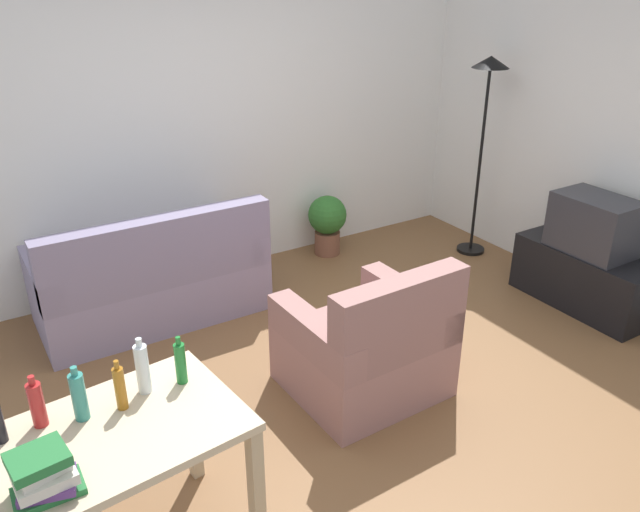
# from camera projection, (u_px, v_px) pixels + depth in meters

# --- Properties ---
(ground_plane) EXTENTS (5.20, 4.40, 0.02)m
(ground_plane) POSITION_uv_depth(u_px,v_px,m) (347.00, 393.00, 4.11)
(ground_plane) COLOR brown
(wall_rear) EXTENTS (5.20, 0.10, 2.70)m
(wall_rear) POSITION_uv_depth(u_px,v_px,m) (201.00, 119.00, 5.24)
(wall_rear) COLOR white
(wall_rear) RESTS_ON ground_plane
(wall_right) EXTENTS (0.10, 4.40, 2.70)m
(wall_right) POSITION_uv_depth(u_px,v_px,m) (637.00, 134.00, 4.78)
(wall_right) COLOR silver
(wall_right) RESTS_ON ground_plane
(couch) EXTENTS (1.68, 0.84, 0.92)m
(couch) POSITION_uv_depth(u_px,v_px,m) (153.00, 282.00, 4.86)
(couch) COLOR gray
(couch) RESTS_ON ground_plane
(tv_stand) EXTENTS (0.44, 1.10, 0.48)m
(tv_stand) POSITION_uv_depth(u_px,v_px,m) (584.00, 278.00, 5.06)
(tv_stand) COLOR black
(tv_stand) RESTS_ON ground_plane
(tv) EXTENTS (0.41, 0.60, 0.44)m
(tv) POSITION_uv_depth(u_px,v_px,m) (594.00, 224.00, 4.87)
(tv) COLOR #2D2D33
(tv) RESTS_ON tv_stand
(torchiere_lamp) EXTENTS (0.32, 0.32, 1.81)m
(torchiere_lamp) POSITION_uv_depth(u_px,v_px,m) (486.00, 103.00, 5.53)
(torchiere_lamp) COLOR black
(torchiere_lamp) RESTS_ON ground_plane
(desk) EXTENTS (1.27, 0.83, 0.76)m
(desk) POSITION_uv_depth(u_px,v_px,m) (100.00, 458.00, 2.64)
(desk) COLOR #C6B28E
(desk) RESTS_ON ground_plane
(potted_plant) EXTENTS (0.36, 0.36, 0.57)m
(potted_plant) POSITION_uv_depth(u_px,v_px,m) (327.00, 221.00, 5.94)
(potted_plant) COLOR brown
(potted_plant) RESTS_ON ground_plane
(armchair) EXTENTS (0.92, 0.86, 0.92)m
(armchair) POSITION_uv_depth(u_px,v_px,m) (368.00, 348.00, 4.00)
(armchair) COLOR #996B66
(armchair) RESTS_ON ground_plane
(bottle_red) EXTENTS (0.06, 0.06, 0.24)m
(bottle_red) POSITION_uv_depth(u_px,v_px,m) (37.00, 404.00, 2.63)
(bottle_red) COLOR #AD2323
(bottle_red) RESTS_ON desk
(bottle_tall) EXTENTS (0.06, 0.06, 0.26)m
(bottle_tall) POSITION_uv_depth(u_px,v_px,m) (79.00, 396.00, 2.66)
(bottle_tall) COLOR teal
(bottle_tall) RESTS_ON desk
(bottle_amber) EXTENTS (0.05, 0.05, 0.24)m
(bottle_amber) POSITION_uv_depth(u_px,v_px,m) (120.00, 388.00, 2.73)
(bottle_amber) COLOR #9E6019
(bottle_amber) RESTS_ON desk
(bottle_clear) EXTENTS (0.06, 0.06, 0.28)m
(bottle_clear) POSITION_uv_depth(u_px,v_px,m) (142.00, 368.00, 2.83)
(bottle_clear) COLOR silver
(bottle_clear) RESTS_ON desk
(bottle_green) EXTENTS (0.05, 0.05, 0.24)m
(bottle_green) POSITION_uv_depth(u_px,v_px,m) (180.00, 363.00, 2.90)
(bottle_green) COLOR #1E722D
(bottle_green) RESTS_ON desk
(book_stack) EXTENTS (0.25, 0.23, 0.18)m
(book_stack) POSITION_uv_depth(u_px,v_px,m) (43.00, 474.00, 2.29)
(book_stack) COLOR #236B33
(book_stack) RESTS_ON desk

